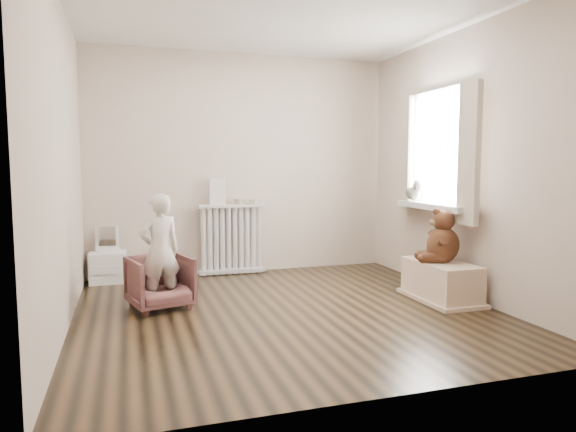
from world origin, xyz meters
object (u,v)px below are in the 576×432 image
object	(u,v)px
toy_vanity	(108,258)
toy_bench	(441,279)
child	(160,251)
teddy_bear	(443,230)
plush_cat	(414,192)
armchair	(160,282)
radiator	(232,242)

from	to	relation	value
toy_vanity	toy_bench	distance (m)	3.53
child	toy_bench	world-z (taller)	child
teddy_bear	plush_cat	size ratio (longest dim) A/B	1.88
child	plush_cat	distance (m)	2.78
teddy_bear	toy_bench	bearing A→B (deg)	-120.82
armchair	radiator	bearing A→B (deg)	38.46
child	teddy_bear	world-z (taller)	child
teddy_bear	toy_vanity	bearing A→B (deg)	170.73
toy_bench	plush_cat	world-z (taller)	plush_cat
armchair	toy_bench	bearing A→B (deg)	-26.88
toy_vanity	teddy_bear	world-z (taller)	teddy_bear
child	armchair	bearing A→B (deg)	-105.66
armchair	teddy_bear	distance (m)	2.68
armchair	teddy_bear	xyz separation A→B (m)	(2.60, -0.50, 0.43)
toy_vanity	toy_bench	bearing A→B (deg)	-29.50
radiator	armchair	xyz separation A→B (m)	(-0.91, -1.25, -0.15)
child	toy_bench	size ratio (longest dim) A/B	1.30
teddy_bear	plush_cat	distance (m)	0.82
radiator	plush_cat	world-z (taller)	plush_cat
armchair	plush_cat	bearing A→B (deg)	-10.58
radiator	child	world-z (taller)	child
child	radiator	bearing A→B (deg)	-140.48
toy_vanity	child	distance (m)	1.39
plush_cat	teddy_bear	bearing A→B (deg)	-109.49
child	teddy_bear	distance (m)	2.64
armchair	toy_bench	world-z (taller)	armchair
radiator	plush_cat	xyz separation A→B (m)	(1.82, -1.01, 0.61)
teddy_bear	radiator	bearing A→B (deg)	153.94
radiator	teddy_bear	distance (m)	2.46
toy_vanity	child	size ratio (longest dim) A/B	0.60
toy_vanity	armchair	size ratio (longest dim) A/B	1.18
child	plush_cat	xyz separation A→B (m)	(2.73, 0.29, 0.47)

